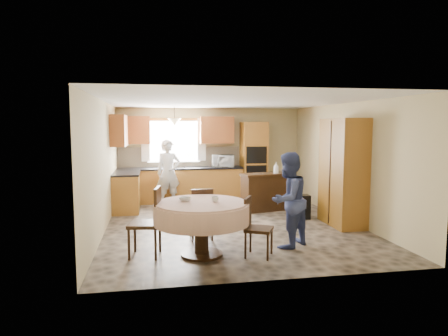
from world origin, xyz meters
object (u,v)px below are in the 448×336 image
object	(u,v)px
sideboard	(266,193)
dining_table	(201,214)
oven_tower	(254,161)
chair_right	(254,224)
chair_left	(150,218)
person_dining	(288,200)
person_sink	(169,173)
chair_back	(202,211)
cupboard	(343,172)

from	to	relation	value
sideboard	dining_table	distance (m)	3.63
oven_tower	chair_right	bearing A→B (deg)	-104.34
chair_right	dining_table	bearing A→B (deg)	105.41
chair_left	person_dining	distance (m)	2.26
chair_left	dining_table	bearing A→B (deg)	91.76
oven_tower	person_sink	distance (m)	2.39
chair_right	sideboard	bearing A→B (deg)	7.72
chair_left	chair_back	world-z (taller)	chair_left
dining_table	chair_left	bearing A→B (deg)	171.25
sideboard	oven_tower	bearing A→B (deg)	75.08
chair_right	person_sink	bearing A→B (deg)	41.98
person_sink	dining_table	bearing A→B (deg)	-99.20
chair_back	person_sink	bearing A→B (deg)	-83.23
cupboard	chair_back	size ratio (longest dim) A/B	2.34
sideboard	dining_table	world-z (taller)	dining_table
chair_right	chair_left	bearing A→B (deg)	106.74
sideboard	person_sink	distance (m)	2.50
dining_table	chair_right	distance (m)	0.83
dining_table	chair_back	world-z (taller)	chair_back
chair_right	person_dining	world-z (taller)	person_dining
cupboard	chair_back	xyz separation A→B (m)	(-2.96, -0.57, -0.57)
dining_table	chair_back	size ratio (longest dim) A/B	1.60
dining_table	person_dining	bearing A→B (deg)	7.80
sideboard	dining_table	bearing A→B (deg)	-134.08
cupboard	person_sink	xyz separation A→B (m)	(-3.40, 2.62, -0.24)
sideboard	chair_left	bearing A→B (deg)	-144.55
person_sink	chair_right	bearing A→B (deg)	-88.84
dining_table	chair_left	distance (m)	0.79
chair_right	person_dining	size ratio (longest dim) A/B	0.58
chair_back	chair_right	size ratio (longest dim) A/B	1.01
chair_left	person_sink	xyz separation A→B (m)	(0.45, 3.93, 0.24)
sideboard	chair_left	world-z (taller)	chair_left
chair_left	person_sink	world-z (taller)	person_sink
chair_back	person_dining	distance (m)	1.54
chair_left	chair_right	size ratio (longest dim) A/B	1.17
oven_tower	person_sink	world-z (taller)	oven_tower
dining_table	chair_left	size ratio (longest dim) A/B	1.37
cupboard	chair_right	size ratio (longest dim) A/B	2.35
cupboard	person_dining	world-z (taller)	cupboard
sideboard	chair_back	bearing A→B (deg)	-141.42
dining_table	chair_back	bearing A→B (deg)	82.77
chair_back	person_sink	world-z (taller)	person_sink
sideboard	person_sink	xyz separation A→B (m)	(-2.26, 0.97, 0.42)
chair_right	person_sink	xyz separation A→B (m)	(-1.14, 4.21, 0.33)
chair_back	person_sink	size ratio (longest dim) A/B	0.55
sideboard	chair_right	size ratio (longest dim) A/B	1.27
sideboard	chair_left	distance (m)	4.01
cupboard	chair_right	bearing A→B (deg)	-144.91
chair_left	chair_right	world-z (taller)	chair_left
dining_table	person_sink	bearing A→B (deg)	94.75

